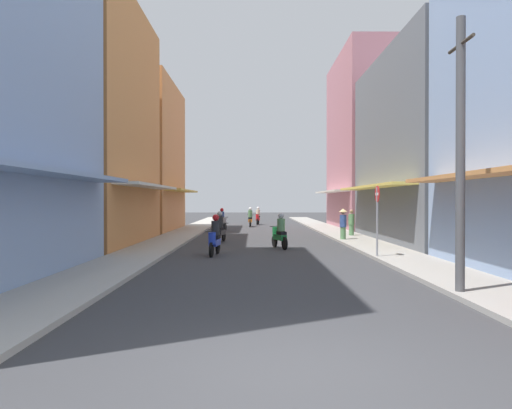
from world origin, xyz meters
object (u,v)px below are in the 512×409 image
object	(u,v)px
motorbike_orange	(250,218)
motorbike_red	(258,217)
motorbike_green	(280,233)
utility_pole	(460,154)
motorbike_silver	(223,220)
pedestrian_crossing	(343,223)
street_sign_no_entry	(377,212)
motorbike_black	(221,228)
pedestrian_midway	(351,223)
motorbike_blue	(215,237)

from	to	relation	value
motorbike_orange	motorbike_red	bearing A→B (deg)	78.68
motorbike_green	utility_pole	size ratio (longest dim) A/B	0.28
motorbike_orange	motorbike_silver	xyz separation A→B (m)	(-1.95, -4.47, 0.00)
pedestrian_crossing	street_sign_no_entry	distance (m)	7.47
motorbike_black	pedestrian_crossing	distance (m)	6.30
motorbike_black	pedestrian_midway	world-z (taller)	pedestrian_midway
motorbike_green	pedestrian_crossing	size ratio (longest dim) A/B	1.03
motorbike_orange	pedestrian_midway	xyz separation A→B (m)	(5.87, -11.04, 0.09)
motorbike_black	motorbike_green	size ratio (longest dim) A/B	1.03
motorbike_blue	motorbike_silver	bearing A→B (deg)	92.62
motorbike_green	utility_pole	distance (m)	11.29
motorbike_orange	pedestrian_crossing	bearing A→B (deg)	-70.52
motorbike_black	pedestrian_midway	bearing A→B (deg)	23.54
utility_pole	street_sign_no_entry	size ratio (longest dim) A/B	2.32
motorbike_orange	pedestrian_crossing	distance (m)	14.61
pedestrian_crossing	utility_pole	distance (m)	14.19
motorbike_blue	motorbike_silver	world-z (taller)	same
motorbike_silver	street_sign_no_entry	bearing A→B (deg)	-68.35
motorbike_black	motorbike_orange	distance (m)	14.28
street_sign_no_entry	motorbike_orange	bearing A→B (deg)	102.47
motorbike_black	pedestrian_crossing	world-z (taller)	pedestrian_crossing
motorbike_black	street_sign_no_entry	size ratio (longest dim) A/B	0.68
motorbike_blue	utility_pole	bearing A→B (deg)	-52.50
utility_pole	street_sign_no_entry	xyz separation A→B (m)	(-0.10, 6.59, -1.43)
motorbike_silver	pedestrian_midway	size ratio (longest dim) A/B	1.09
motorbike_blue	utility_pole	xyz separation A→B (m)	(6.03, -7.86, 2.44)
street_sign_no_entry	pedestrian_crossing	bearing A→B (deg)	88.57
pedestrian_crossing	motorbike_red	bearing A→B (deg)	104.00
pedestrian_crossing	motorbike_green	bearing A→B (deg)	-134.50
motorbike_red	motorbike_green	size ratio (longest dim) A/B	1.03
pedestrian_midway	motorbike_silver	bearing A→B (deg)	139.99
motorbike_orange	street_sign_no_entry	size ratio (longest dim) A/B	0.68
motorbike_black	motorbike_silver	distance (m)	9.76
motorbike_orange	utility_pole	bearing A→B (deg)	-80.23
motorbike_blue	street_sign_no_entry	bearing A→B (deg)	-12.06
motorbike_blue	motorbike_silver	xyz separation A→B (m)	(-0.71, 15.46, 0.00)
motorbike_blue	utility_pole	size ratio (longest dim) A/B	0.29
motorbike_silver	street_sign_no_entry	xyz separation A→B (m)	(6.64, -16.73, 1.01)
motorbike_black	motorbike_silver	size ratio (longest dim) A/B	1.03
motorbike_blue	motorbike_red	bearing A→B (deg)	85.34
motorbike_green	motorbike_black	bearing A→B (deg)	132.26
motorbike_blue	motorbike_red	size ratio (longest dim) A/B	1.00
motorbike_green	street_sign_no_entry	xyz separation A→B (m)	(3.29, -3.89, 1.01)
motorbike_green	pedestrian_crossing	distance (m)	4.96
motorbike_orange	motorbike_green	xyz separation A→B (m)	(1.40, -17.31, 0.00)
motorbike_green	street_sign_no_entry	distance (m)	5.19
motorbike_black	pedestrian_crossing	size ratio (longest dim) A/B	1.06
utility_pole	motorbike_blue	bearing A→B (deg)	127.50
motorbike_silver	motorbike_green	xyz separation A→B (m)	(3.35, -12.83, 0.00)
motorbike_green	pedestrian_crossing	xyz separation A→B (m)	(3.47, 3.53, 0.25)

